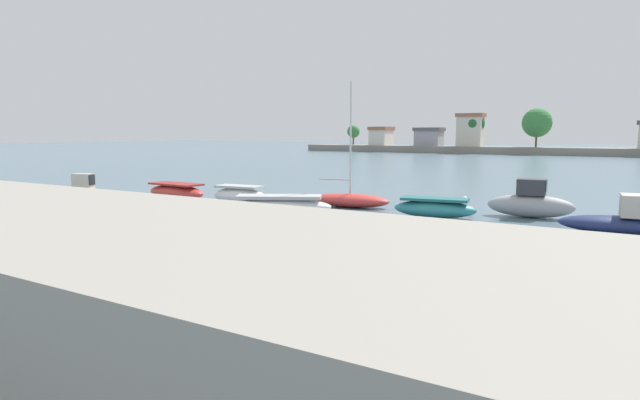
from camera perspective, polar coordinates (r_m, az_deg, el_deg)
ground_plane at (r=24.26m, az=-20.44°, el=-2.69°), size 400.00×400.00×0.00m
moored_boat_0 at (r=37.24m, az=-31.20°, el=0.71°), size 3.72×1.24×0.91m
moored_boat_1 at (r=32.39m, az=-24.16°, el=0.57°), size 3.43×2.31×1.75m
moored_boat_2 at (r=32.88m, az=-15.30°, el=0.87°), size 4.39×1.84×1.01m
moored_boat_3 at (r=30.10m, az=-8.71°, el=0.52°), size 3.50×1.62×1.06m
moored_boat_4 at (r=26.06m, az=-4.45°, el=-0.58°), size 5.26×3.76×0.96m
moored_boat_5 at (r=28.68m, az=3.23°, el=0.05°), size 4.63×2.12×6.73m
moored_boat_6 at (r=25.59m, az=12.30°, el=-0.86°), size 4.06×2.08×0.95m
moored_boat_7 at (r=27.00m, az=21.83°, el=-0.33°), size 4.02×1.51×1.84m
moored_boat_8 at (r=24.09m, az=30.13°, el=-1.93°), size 4.62×2.02×1.61m
mooring_buoy_1 at (r=27.84m, az=16.06°, el=-0.93°), size 0.34×0.34×0.34m
mooring_buoy_2 at (r=31.96m, az=15.41°, el=0.10°), size 0.33×0.33×0.33m
distant_shoreline at (r=107.74m, az=23.10°, el=5.89°), size 93.53×8.54×8.76m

